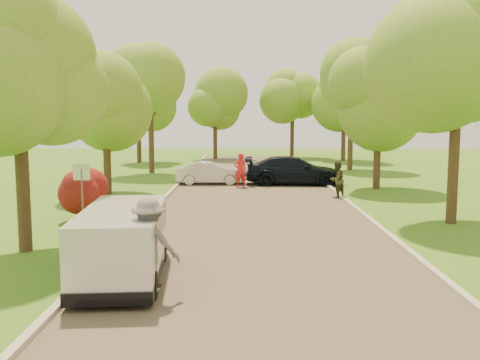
{
  "coord_description": "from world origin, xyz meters",
  "views": [
    {
      "loc": [
        -0.45,
        -13.44,
        3.69
      ],
      "look_at": [
        -0.6,
        6.85,
        1.3
      ],
      "focal_mm": 40.0,
      "sensor_mm": 36.0,
      "label": 1
    }
  ],
  "objects_px": {
    "silver_sedan": "(210,173)",
    "dark_sedan": "(294,171)",
    "minivan": "(123,242)",
    "person_striped": "(240,170)",
    "street_sign": "(82,182)",
    "longboard": "(150,292)",
    "skateboarder": "(149,245)",
    "person_olive": "(337,180)"
  },
  "relations": [
    {
      "from": "street_sign",
      "to": "silver_sedan",
      "type": "xyz_separation_m",
      "value": [
        3.5,
        11.93,
        -0.94
      ]
    },
    {
      "from": "person_olive",
      "to": "person_striped",
      "type": "bearing_deg",
      "value": -80.88
    },
    {
      "from": "dark_sedan",
      "to": "longboard",
      "type": "distance_m",
      "value": 19.16
    },
    {
      "from": "silver_sedan",
      "to": "person_striped",
      "type": "distance_m",
      "value": 2.14
    },
    {
      "from": "street_sign",
      "to": "longboard",
      "type": "height_order",
      "value": "street_sign"
    },
    {
      "from": "minivan",
      "to": "dark_sedan",
      "type": "relative_size",
      "value": 0.84
    },
    {
      "from": "minivan",
      "to": "silver_sedan",
      "type": "bearing_deg",
      "value": 82.51
    },
    {
      "from": "silver_sedan",
      "to": "dark_sedan",
      "type": "distance_m",
      "value": 4.61
    },
    {
      "from": "dark_sedan",
      "to": "person_striped",
      "type": "bearing_deg",
      "value": 113.13
    },
    {
      "from": "minivan",
      "to": "skateboarder",
      "type": "height_order",
      "value": "skateboarder"
    },
    {
      "from": "silver_sedan",
      "to": "skateboarder",
      "type": "bearing_deg",
      "value": 177.49
    },
    {
      "from": "skateboarder",
      "to": "person_olive",
      "type": "distance_m",
      "value": 14.99
    },
    {
      "from": "dark_sedan",
      "to": "person_olive",
      "type": "distance_m",
      "value": 5.14
    },
    {
      "from": "minivan",
      "to": "silver_sedan",
      "type": "height_order",
      "value": "minivan"
    },
    {
      "from": "minivan",
      "to": "person_olive",
      "type": "distance_m",
      "value": 14.22
    },
    {
      "from": "dark_sedan",
      "to": "person_olive",
      "type": "height_order",
      "value": "person_olive"
    },
    {
      "from": "street_sign",
      "to": "minivan",
      "type": "relative_size",
      "value": 0.48
    },
    {
      "from": "longboard",
      "to": "person_striped",
      "type": "height_order",
      "value": "person_striped"
    },
    {
      "from": "person_olive",
      "to": "longboard",
      "type": "bearing_deg",
      "value": 25.03
    },
    {
      "from": "longboard",
      "to": "person_striped",
      "type": "relative_size",
      "value": 0.56
    },
    {
      "from": "silver_sedan",
      "to": "dark_sedan",
      "type": "height_order",
      "value": "dark_sedan"
    },
    {
      "from": "street_sign",
      "to": "skateboarder",
      "type": "xyz_separation_m",
      "value": [
        3.41,
        -6.8,
        -0.47
      ]
    },
    {
      "from": "street_sign",
      "to": "skateboarder",
      "type": "height_order",
      "value": "street_sign"
    },
    {
      "from": "silver_sedan",
      "to": "skateboarder",
      "type": "xyz_separation_m",
      "value": [
        -0.09,
        -18.74,
        0.47
      ]
    },
    {
      "from": "minivan",
      "to": "person_striped",
      "type": "bearing_deg",
      "value": 76.45
    },
    {
      "from": "silver_sedan",
      "to": "minivan",
      "type": "bearing_deg",
      "value": 174.79
    },
    {
      "from": "person_olive",
      "to": "street_sign",
      "type": "bearing_deg",
      "value": -5.1
    },
    {
      "from": "silver_sedan",
      "to": "skateboarder",
      "type": "relative_size",
      "value": 1.95
    },
    {
      "from": "skateboarder",
      "to": "silver_sedan",
      "type": "bearing_deg",
      "value": -85.57
    },
    {
      "from": "street_sign",
      "to": "longboard",
      "type": "bearing_deg",
      "value": -63.35
    },
    {
      "from": "street_sign",
      "to": "dark_sedan",
      "type": "xyz_separation_m",
      "value": [
        8.1,
        11.76,
        -0.79
      ]
    },
    {
      "from": "minivan",
      "to": "skateboarder",
      "type": "xyz_separation_m",
      "value": [
        0.82,
        -1.27,
        0.23
      ]
    },
    {
      "from": "minivan",
      "to": "person_striped",
      "type": "distance_m",
      "value": 16.35
    },
    {
      "from": "silver_sedan",
      "to": "person_striped",
      "type": "relative_size",
      "value": 2.08
    },
    {
      "from": "longboard",
      "to": "skateboarder",
      "type": "distance_m",
      "value": 0.99
    },
    {
      "from": "minivan",
      "to": "dark_sedan",
      "type": "distance_m",
      "value": 18.15
    },
    {
      "from": "longboard",
      "to": "person_striped",
      "type": "distance_m",
      "value": 17.52
    },
    {
      "from": "minivan",
      "to": "skateboarder",
      "type": "distance_m",
      "value": 1.53
    },
    {
      "from": "dark_sedan",
      "to": "street_sign",
      "type": "bearing_deg",
      "value": 147.2
    },
    {
      "from": "street_sign",
      "to": "person_olive",
      "type": "relative_size",
      "value": 1.28
    },
    {
      "from": "skateboarder",
      "to": "minivan",
      "type": "bearing_deg",
      "value": -52.5
    },
    {
      "from": "minivan",
      "to": "longboard",
      "type": "relative_size",
      "value": 4.45
    }
  ]
}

